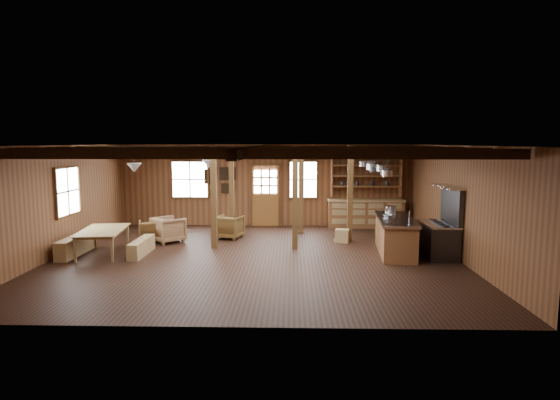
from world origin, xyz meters
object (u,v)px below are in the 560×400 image
Objects in this scene: kitchen_island at (395,235)px; armchair_b at (229,227)px; dining_table at (105,242)px; commercial_range at (440,233)px; armchair_a at (151,231)px; armchair_c at (168,230)px.

kitchen_island is 3.37× the size of armchair_b.
dining_table is at bearing -172.07° from kitchen_island.
dining_table is at bearing -179.85° from commercial_range.
commercial_range reaches higher than armchair_a.
kitchen_island is 7.51m from dining_table.
dining_table is 1.98m from armchair_c.
dining_table is (-8.55, -0.02, -0.27)m from commercial_range.
commercial_range reaches higher than armchair_c.
kitchen_island is at bearing -94.70° from dining_table.
armchair_a is at bearing 31.18° from armchair_b.
dining_table is 2.30× the size of armchair_c.
dining_table is 2.71× the size of armchair_a.
armchair_a is 0.90× the size of armchair_b.
commercial_range is at bearing -11.77° from kitchen_island.
commercial_range is 7.47m from armchair_c.
commercial_range is 2.61× the size of armchair_a.
commercial_range is 6.01m from armchair_b.
armchair_c is (-7.31, 1.51, -0.23)m from commercial_range.
commercial_range reaches higher than dining_table.
commercial_range is at bearing 151.17° from armchair_a.
armchair_b is (-4.57, 1.78, -0.13)m from kitchen_island.
armchair_b is (-5.62, 2.11, -0.25)m from commercial_range.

